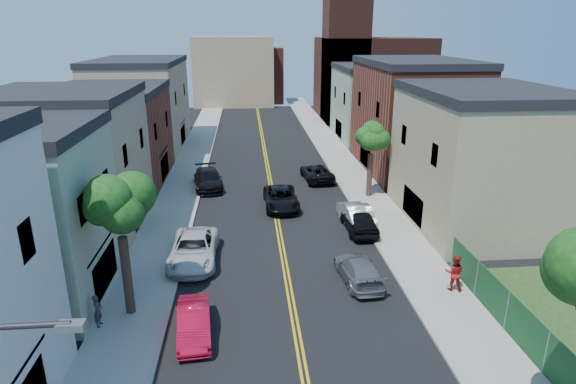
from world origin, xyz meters
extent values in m
cube|color=gray|center=(-7.90, 40.00, 0.07)|extent=(3.20, 100.00, 0.15)
cube|color=gray|center=(7.90, 40.00, 0.07)|extent=(3.20, 100.00, 0.15)
cube|color=gray|center=(-6.15, 40.00, 0.07)|extent=(0.30, 100.00, 0.15)
cube|color=gray|center=(6.15, 40.00, 0.07)|extent=(0.30, 100.00, 0.15)
cube|color=gray|center=(-14.00, 16.00, 4.25)|extent=(9.00, 8.00, 8.50)
cube|color=#998466|center=(-14.00, 25.00, 4.50)|extent=(9.00, 10.00, 9.00)
cube|color=brown|center=(-14.00, 36.00, 4.00)|extent=(9.00, 12.00, 8.00)
cube|color=#998466|center=(-14.00, 50.00, 4.75)|extent=(9.00, 16.00, 9.50)
cube|color=#998466|center=(14.00, 24.00, 4.50)|extent=(9.00, 12.00, 9.00)
cube|color=brown|center=(14.00, 38.00, 5.00)|extent=(9.00, 14.00, 10.00)
cube|color=gray|center=(14.00, 52.00, 4.25)|extent=(9.00, 12.00, 8.50)
cube|color=#4C2319|center=(17.50, 68.00, 6.00)|extent=(16.00, 14.00, 12.00)
cube|color=#4C2319|center=(12.50, 64.00, 11.00)|extent=(6.00, 6.00, 22.00)
cube|color=#998466|center=(-4.00, 82.00, 6.00)|extent=(14.00, 8.00, 12.00)
cube|color=brown|center=(0.00, 86.00, 5.00)|extent=(10.00, 8.00, 10.00)
cube|color=#143F1E|center=(9.50, 9.50, 1.10)|extent=(0.04, 15.00, 1.90)
cylinder|color=#312218|center=(-7.90, 14.00, 2.13)|extent=(0.44, 0.44, 3.96)
sphere|color=#14340E|center=(-7.90, 14.00, 6.45)|extent=(5.20, 5.20, 5.20)
sphere|color=#14340E|center=(-7.38, 13.61, 7.49)|extent=(3.90, 3.90, 3.90)
sphere|color=#14340E|center=(-8.42, 14.52, 5.93)|extent=(3.64, 3.64, 3.64)
cylinder|color=#312218|center=(7.90, 30.00, 1.91)|extent=(0.44, 0.44, 3.52)
sphere|color=#14340E|center=(7.90, 30.00, 5.65)|extent=(4.40, 4.40, 4.40)
sphere|color=#14340E|center=(8.34, 29.67, 6.53)|extent=(3.30, 3.30, 3.30)
sphere|color=#14340E|center=(7.46, 30.44, 5.21)|extent=(3.08, 3.08, 3.08)
cylinder|color=black|center=(-6.30, 1.00, 8.05)|extent=(1.80, 0.12, 0.12)
cube|color=slate|center=(-5.40, 1.00, 8.00)|extent=(0.50, 0.25, 0.15)
imported|color=red|center=(-4.64, 11.99, 0.68)|extent=(1.82, 4.24, 1.36)
imported|color=silver|center=(-5.36, 19.41, 0.81)|extent=(2.75, 5.86, 1.62)
imported|color=#56595E|center=(-5.50, 20.51, 0.69)|extent=(1.79, 4.11, 1.38)
imported|color=black|center=(-5.50, 33.59, 0.80)|extent=(2.99, 5.80, 1.61)
imported|color=slate|center=(3.88, 16.26, 0.68)|extent=(2.24, 4.80, 1.36)
imported|color=black|center=(5.50, 23.04, 0.81)|extent=(1.96, 4.78, 1.62)
imported|color=#B2B6BB|center=(5.50, 24.17, 0.81)|extent=(1.98, 5.03, 1.63)
imported|color=black|center=(4.32, 35.08, 0.72)|extent=(2.85, 5.39, 1.45)
imported|color=black|center=(0.50, 28.22, 0.76)|extent=(2.63, 5.49, 1.51)
imported|color=#2A2C33|center=(-9.10, 12.93, 0.94)|extent=(0.39, 0.58, 1.58)
imported|color=maroon|center=(8.60, 14.65, 1.14)|extent=(1.17, 1.05, 1.98)
camera|label=1|loc=(-2.06, -6.99, 13.23)|focal=30.06mm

